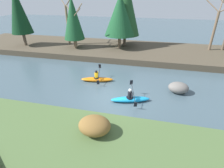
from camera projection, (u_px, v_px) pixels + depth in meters
name	position (u px, v px, depth m)	size (l,w,h in m)	color
ground_plane	(113.00, 99.00, 12.47)	(90.00, 90.00, 0.00)	#425660
riverbank_far	(132.00, 51.00, 21.52)	(44.00, 8.13, 0.65)	#4C4233
conifer_tree_far_left	(18.00, 10.00, 20.74)	(2.59, 2.59, 6.89)	brown
conifer_tree_left	(73.00, 18.00, 20.21)	(2.45, 2.45, 5.85)	brown
conifer_tree_mid_left	(120.00, 15.00, 19.90)	(3.57, 3.57, 6.13)	brown
conifer_tree_centre	(126.00, 7.00, 20.53)	(3.58, 3.58, 7.82)	brown
bare_tree_upstream	(68.00, 20.00, 21.87)	(3.46, 3.42, 6.27)	#7A664C
bare_tree_mid_upstream	(75.00, 28.00, 20.57)	(2.77, 2.74, 4.96)	#7A664C
bare_tree_mid_downstream	(215.00, 26.00, 19.66)	(3.19, 3.15, 5.75)	brown
shrub_clump_nearest	(95.00, 125.00, 8.19)	(1.54, 1.29, 0.84)	brown
kayaker_lead	(131.00, 99.00, 12.10)	(2.77, 2.03, 1.20)	#1993D6
kayaker_middle	(97.00, 79.00, 14.87)	(2.79, 2.06, 1.20)	orange
boulder_midstream	(178.00, 88.00, 13.09)	(1.48, 1.16, 0.83)	slate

